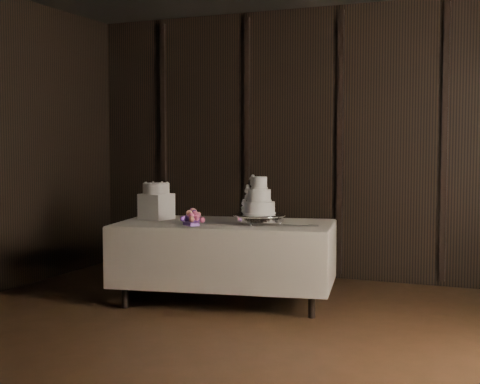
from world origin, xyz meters
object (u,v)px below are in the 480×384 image
object	(u,v)px
bouquet	(192,218)
cake_stand	(259,219)
display_table	(225,259)
small_cake	(156,188)
box_pedestal	(156,207)
wedding_cake	(256,199)

from	to	relation	value
bouquet	cake_stand	bearing A→B (deg)	21.68
display_table	small_cake	distance (m)	0.97
bouquet	box_pedestal	distance (m)	0.54
cake_stand	display_table	bearing A→B (deg)	-177.73
display_table	small_cake	xyz separation A→B (m)	(-0.73, -0.00, 0.64)
cake_stand	bouquet	distance (m)	0.61
display_table	box_pedestal	size ratio (longest dim) A/B	8.26
wedding_cake	small_cake	xyz separation A→B (m)	(-1.04, -0.00, 0.08)
display_table	bouquet	size ratio (longest dim) A/B	5.88
display_table	wedding_cake	xyz separation A→B (m)	(0.31, -0.00, 0.57)
box_pedestal	small_cake	world-z (taller)	small_cake
cake_stand	box_pedestal	xyz separation A→B (m)	(-1.06, -0.02, 0.08)
wedding_cake	box_pedestal	size ratio (longest dim) A/B	1.32
display_table	cake_stand	size ratio (longest dim) A/B	4.43
display_table	cake_stand	distance (m)	0.51
display_table	bouquet	bearing A→B (deg)	-148.31
display_table	small_cake	bearing A→B (deg)	169.65
display_table	wedding_cake	bearing A→B (deg)	-10.72
box_pedestal	small_cake	bearing A→B (deg)	0.00
cake_stand	small_cake	xyz separation A→B (m)	(-1.06, -0.02, 0.26)
small_cake	wedding_cake	bearing A→B (deg)	0.05
display_table	cake_stand	xyz separation A→B (m)	(0.34, 0.01, 0.39)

